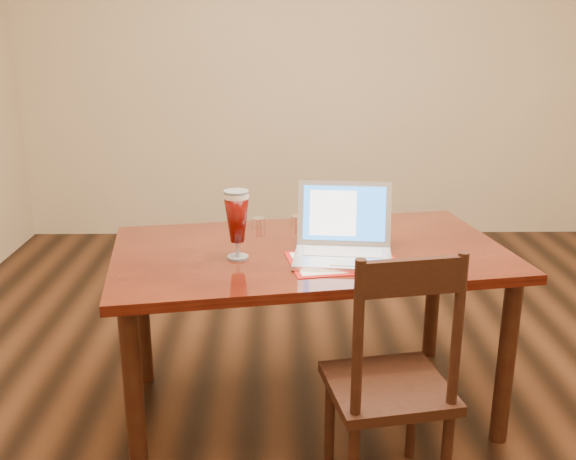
{
  "coord_description": "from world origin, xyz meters",
  "views": [
    {
      "loc": [
        -0.34,
        -2.33,
        1.53
      ],
      "look_at": [
        -0.3,
        0.03,
        0.79
      ],
      "focal_mm": 40.0,
      "sensor_mm": 36.0,
      "label": 1
    }
  ],
  "objects": [
    {
      "name": "ground",
      "position": [
        0.0,
        0.0,
        0.0
      ],
      "size": [
        5.0,
        5.0,
        0.0
      ],
      "primitive_type": "plane",
      "color": "black",
      "rests_on": "ground"
    },
    {
      "name": "dining_chair",
      "position": [
        0.03,
        -0.49,
        0.43
      ],
      "size": [
        0.45,
        0.43,
        0.91
      ],
      "rotation": [
        0.0,
        0.0,
        0.18
      ],
      "color": "black",
      "rests_on": "ground"
    },
    {
      "name": "dining_table",
      "position": [
        -0.21,
        0.04,
        0.64
      ],
      "size": [
        1.64,
        1.09,
        0.98
      ],
      "rotation": [
        0.0,
        0.0,
        0.16
      ],
      "color": "#53190B",
      "rests_on": "ground"
    }
  ]
}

